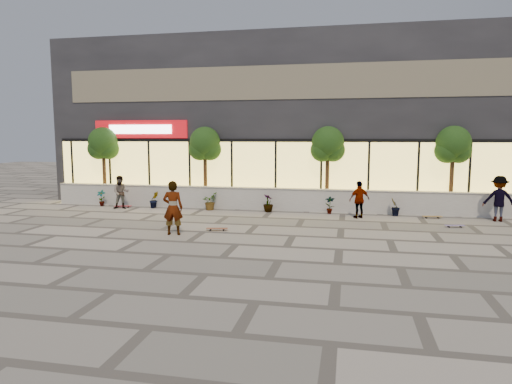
% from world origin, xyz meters
% --- Properties ---
extents(ground, '(80.00, 80.00, 0.00)m').
position_xyz_m(ground, '(0.00, 0.00, 0.00)').
color(ground, '#AAA193').
rests_on(ground, ground).
extents(planter_wall, '(22.00, 0.42, 1.04)m').
position_xyz_m(planter_wall, '(0.00, 7.00, 0.52)').
color(planter_wall, white).
rests_on(planter_wall, ground).
extents(retail_building, '(24.00, 9.17, 8.50)m').
position_xyz_m(retail_building, '(-0.00, 12.49, 4.25)').
color(retail_building, '#25252A').
rests_on(retail_building, ground).
extents(shrub_a, '(0.43, 0.29, 0.81)m').
position_xyz_m(shrub_a, '(-8.50, 6.45, 0.41)').
color(shrub_a, '#1A3C13').
rests_on(shrub_a, ground).
extents(shrub_b, '(0.57, 0.57, 0.81)m').
position_xyz_m(shrub_b, '(-5.70, 6.45, 0.41)').
color(shrub_b, '#1A3C13').
rests_on(shrub_b, ground).
extents(shrub_c, '(0.68, 0.77, 0.81)m').
position_xyz_m(shrub_c, '(-2.90, 6.45, 0.41)').
color(shrub_c, '#1A3C13').
rests_on(shrub_c, ground).
extents(shrub_d, '(0.64, 0.64, 0.81)m').
position_xyz_m(shrub_d, '(-0.10, 6.45, 0.41)').
color(shrub_d, '#1A3C13').
rests_on(shrub_d, ground).
extents(shrub_e, '(0.46, 0.35, 0.81)m').
position_xyz_m(shrub_e, '(2.70, 6.45, 0.41)').
color(shrub_e, '#1A3C13').
rests_on(shrub_e, ground).
extents(shrub_f, '(0.55, 0.57, 0.81)m').
position_xyz_m(shrub_f, '(5.50, 6.45, 0.41)').
color(shrub_f, '#1A3C13').
rests_on(shrub_f, ground).
extents(tree_west, '(1.60, 1.50, 3.92)m').
position_xyz_m(tree_west, '(-9.00, 7.70, 2.99)').
color(tree_west, '#4D2C1B').
rests_on(tree_west, ground).
extents(tree_midwest, '(1.60, 1.50, 3.92)m').
position_xyz_m(tree_midwest, '(-3.50, 7.70, 2.99)').
color(tree_midwest, '#4D2C1B').
rests_on(tree_midwest, ground).
extents(tree_mideast, '(1.60, 1.50, 3.92)m').
position_xyz_m(tree_mideast, '(2.50, 7.70, 2.99)').
color(tree_mideast, '#4D2C1B').
rests_on(tree_mideast, ground).
extents(tree_east, '(1.60, 1.50, 3.92)m').
position_xyz_m(tree_east, '(8.00, 7.70, 2.99)').
color(tree_east, '#4D2C1B').
rests_on(tree_east, ground).
extents(skater_center, '(0.77, 0.57, 1.92)m').
position_xyz_m(skater_center, '(-2.53, 0.98, 0.96)').
color(skater_center, white).
rests_on(skater_center, ground).
extents(skater_left, '(0.93, 0.82, 1.58)m').
position_xyz_m(skater_left, '(-7.13, 5.89, 0.79)').
color(skater_left, '#877E57').
rests_on(skater_left, ground).
extents(skater_right_near, '(1.00, 0.79, 1.59)m').
position_xyz_m(skater_right_near, '(3.96, 5.62, 0.79)').
color(skater_right_near, white).
rests_on(skater_right_near, ground).
extents(skater_right_far, '(1.26, 0.79, 1.86)m').
position_xyz_m(skater_right_far, '(9.51, 6.05, 0.93)').
color(skater_right_far, maroon).
rests_on(skater_right_far, ground).
extents(skateboard_center, '(0.81, 0.35, 0.09)m').
position_xyz_m(skateboard_center, '(-1.21, 1.94, 0.08)').
color(skateboard_center, brown).
rests_on(skateboard_center, ground).
extents(skateboard_left, '(0.83, 0.42, 0.10)m').
position_xyz_m(skateboard_left, '(-7.21, 6.20, 0.08)').
color(skateboard_left, red).
rests_on(skateboard_left, ground).
extents(skateboard_right_near, '(0.83, 0.32, 0.10)m').
position_xyz_m(skateboard_right_near, '(7.00, 6.20, 0.08)').
color(skateboard_right_near, olive).
rests_on(skateboard_right_near, ground).
extents(skateboard_right_far, '(0.75, 0.31, 0.09)m').
position_xyz_m(skateboard_right_far, '(7.51, 4.34, 0.07)').
color(skateboard_right_far, '#66569E').
rests_on(skateboard_right_far, ground).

